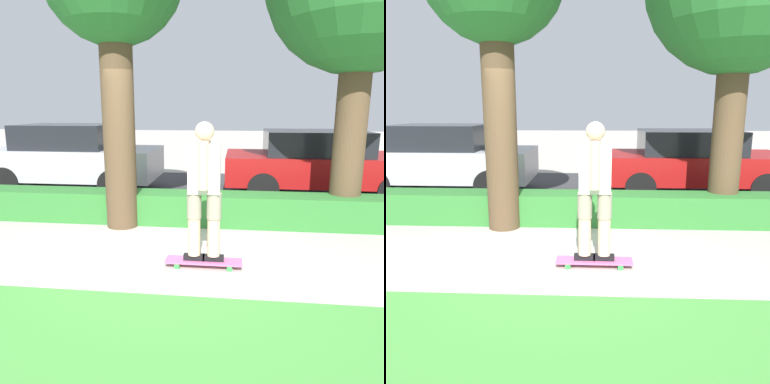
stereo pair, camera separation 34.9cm
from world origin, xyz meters
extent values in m
plane|color=#ADA89E|center=(0.00, 0.00, 0.00)|extent=(60.00, 60.00, 0.00)
cube|color=#38383A|center=(0.00, 4.20, 0.00)|extent=(13.09, 5.00, 0.01)
cube|color=#2D702D|center=(0.00, 1.60, 0.26)|extent=(13.09, 0.60, 0.53)
cube|color=#DB5B93|center=(0.40, -0.22, 0.08)|extent=(0.95, 0.24, 0.02)
cylinder|color=green|center=(0.73, -0.31, 0.03)|extent=(0.07, 0.04, 0.07)
cylinder|color=green|center=(0.73, -0.13, 0.03)|extent=(0.07, 0.04, 0.07)
cylinder|color=green|center=(0.08, -0.31, 0.03)|extent=(0.07, 0.04, 0.07)
cylinder|color=green|center=(0.08, -0.13, 0.03)|extent=(0.07, 0.04, 0.07)
cube|color=black|center=(0.28, -0.22, 0.12)|extent=(0.26, 0.09, 0.07)
cylinder|color=beige|center=(0.28, -0.22, 0.55)|extent=(0.15, 0.15, 0.79)
cylinder|color=gray|center=(0.28, -0.22, 0.79)|extent=(0.18, 0.18, 0.31)
cube|color=black|center=(0.52, -0.22, 0.12)|extent=(0.26, 0.09, 0.07)
cylinder|color=beige|center=(0.52, -0.22, 0.55)|extent=(0.15, 0.15, 0.79)
cylinder|color=gray|center=(0.52, -0.22, 0.79)|extent=(0.18, 0.18, 0.31)
cube|color=silver|center=(0.40, -0.22, 1.23)|extent=(0.38, 0.20, 0.58)
cylinder|color=beige|center=(0.40, -0.37, 1.29)|extent=(0.12, 0.12, 0.55)
cylinder|color=beige|center=(0.40, -0.06, 1.29)|extent=(0.12, 0.12, 0.55)
sphere|color=beige|center=(0.40, -0.22, 1.67)|extent=(0.22, 0.22, 0.22)
cylinder|color=brown|center=(-1.09, 1.31, 1.66)|extent=(0.51, 0.51, 3.32)
cylinder|color=brown|center=(2.59, 1.81, 1.55)|extent=(0.50, 0.50, 3.10)
cube|color=#B7B7BC|center=(-3.04, 3.90, 0.68)|extent=(3.98, 1.85, 0.69)
cube|color=black|center=(-3.16, 3.90, 1.30)|extent=(2.07, 1.63, 0.55)
cylinder|color=black|center=(-1.81, 3.05, 0.34)|extent=(0.68, 0.22, 0.68)
cylinder|color=black|center=(-1.81, 4.75, 0.34)|extent=(0.68, 0.22, 0.68)
cylinder|color=black|center=(-4.28, 4.75, 0.34)|extent=(0.68, 0.22, 0.68)
cube|color=maroon|center=(2.61, 4.00, 0.63)|extent=(4.11, 1.94, 0.61)
cube|color=black|center=(2.49, 4.00, 1.20)|extent=(2.14, 1.70, 0.52)
cylinder|color=black|center=(3.88, 3.12, 0.32)|extent=(0.65, 0.23, 0.65)
cylinder|color=black|center=(3.88, 4.88, 0.32)|extent=(0.65, 0.23, 0.65)
cylinder|color=black|center=(1.34, 3.12, 0.32)|extent=(0.65, 0.23, 0.65)
cylinder|color=black|center=(1.34, 4.88, 0.32)|extent=(0.65, 0.23, 0.65)
camera|label=1|loc=(0.76, -4.54, 1.92)|focal=35.00mm
camera|label=2|loc=(0.42, -4.57, 1.92)|focal=35.00mm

